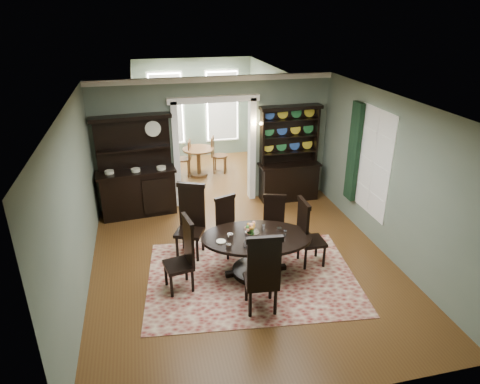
# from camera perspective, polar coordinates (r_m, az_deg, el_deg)

# --- Properties ---
(room) EXTENTS (5.51, 6.01, 3.01)m
(room) POSITION_cam_1_polar(r_m,az_deg,el_deg) (7.27, 0.63, 0.61)
(room) COLOR brown
(room) RESTS_ON ground
(parlor) EXTENTS (3.51, 3.50, 3.01)m
(parlor) POSITION_cam_1_polar(r_m,az_deg,el_deg) (12.44, -5.49, 10.09)
(parlor) COLOR brown
(parlor) RESTS_ON ground
(doorway_trim) EXTENTS (2.08, 0.25, 2.57)m
(doorway_trim) POSITION_cam_1_polar(r_m,az_deg,el_deg) (9.99, -3.44, 7.34)
(doorway_trim) COLOR white
(doorway_trim) RESTS_ON floor
(right_window) EXTENTS (0.15, 1.47, 2.12)m
(right_window) POSITION_cam_1_polar(r_m,az_deg,el_deg) (9.00, 16.18, 4.43)
(right_window) COLOR white
(right_window) RESTS_ON wall_right
(wall_sconce) EXTENTS (0.27, 0.21, 0.21)m
(wall_sconce) POSITION_cam_1_polar(r_m,az_deg,el_deg) (9.97, 2.13, 8.96)
(wall_sconce) COLOR #CC8536
(wall_sconce) RESTS_ON back_wall_right
(rug) EXTENTS (3.90, 3.01, 0.01)m
(rug) POSITION_cam_1_polar(r_m,az_deg,el_deg) (7.72, 1.56, -11.25)
(rug) COLOR maroon
(rug) RESTS_ON floor
(dining_table) EXTENTS (2.11, 2.07, 0.76)m
(dining_table) POSITION_cam_1_polar(r_m,az_deg,el_deg) (7.55, 2.19, -7.45)
(dining_table) COLOR black
(dining_table) RESTS_ON rug
(centerpiece) EXTENTS (1.26, 0.81, 0.21)m
(centerpiece) POSITION_cam_1_polar(r_m,az_deg,el_deg) (7.47, 1.65, -5.24)
(centerpiece) COLOR silver
(centerpiece) RESTS_ON dining_table
(chair_far_left) EXTENTS (0.68, 0.66, 1.41)m
(chair_far_left) POSITION_cam_1_polar(r_m,az_deg,el_deg) (8.13, -6.57, -3.43)
(chair_far_left) COLOR black
(chair_far_left) RESTS_ON rug
(chair_far_mid) EXTENTS (0.54, 0.53, 1.15)m
(chair_far_mid) POSITION_cam_1_polar(r_m,az_deg,el_deg) (8.16, -1.67, -4.24)
(chair_far_mid) COLOR black
(chair_far_mid) RESTS_ON rug
(chair_far_right) EXTENTS (0.53, 0.51, 1.15)m
(chair_far_right) POSITION_cam_1_polar(r_m,az_deg,el_deg) (8.25, 4.52, -4.01)
(chair_far_right) COLOR black
(chair_far_right) RESTS_ON rug
(chair_end_left) EXTENTS (0.54, 0.56, 1.30)m
(chair_end_left) POSITION_cam_1_polar(r_m,az_deg,el_deg) (7.17, -7.48, -8.01)
(chair_end_left) COLOR black
(chair_end_left) RESTS_ON rug
(chair_end_right) EXTENTS (0.46, 0.50, 1.30)m
(chair_end_right) POSITION_cam_1_polar(r_m,az_deg,el_deg) (7.82, 8.92, -5.21)
(chair_end_right) COLOR black
(chair_end_right) RESTS_ON rug
(chair_near) EXTENTS (0.57, 0.54, 1.42)m
(chair_near) POSITION_cam_1_polar(r_m,az_deg,el_deg) (6.54, 3.04, -10.68)
(chair_near) COLOR black
(chair_near) RESTS_ON rug
(sideboard) EXTENTS (1.78, 0.77, 2.27)m
(sideboard) POSITION_cam_1_polar(r_m,az_deg,el_deg) (9.88, -13.60, 1.44)
(sideboard) COLOR black
(sideboard) RESTS_ON floor
(welsh_dresser) EXTENTS (1.48, 0.55, 2.30)m
(welsh_dresser) POSITION_cam_1_polar(r_m,az_deg,el_deg) (10.44, 6.52, 3.43)
(welsh_dresser) COLOR black
(welsh_dresser) RESTS_ON floor
(parlor_table) EXTENTS (0.86, 0.86, 0.80)m
(parlor_table) POSITION_cam_1_polar(r_m,az_deg,el_deg) (11.95, -5.55, 4.54)
(parlor_table) COLOR brown
(parlor_table) RESTS_ON parlor_floor
(parlor_chair_left) EXTENTS (0.47, 0.45, 1.02)m
(parlor_chair_left) POSITION_cam_1_polar(r_m,az_deg,el_deg) (11.99, -7.27, 4.65)
(parlor_chair_left) COLOR brown
(parlor_chair_left) RESTS_ON parlor_floor
(parlor_chair_right) EXTENTS (0.48, 0.47, 1.03)m
(parlor_chair_right) POSITION_cam_1_polar(r_m,az_deg,el_deg) (12.17, -3.08, 5.13)
(parlor_chair_right) COLOR brown
(parlor_chair_right) RESTS_ON parlor_floor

